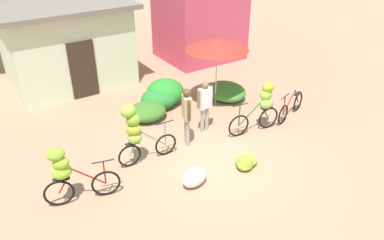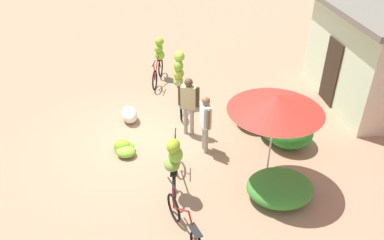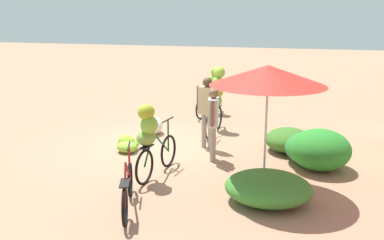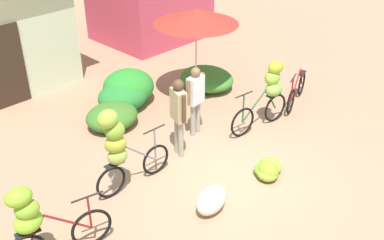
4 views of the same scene
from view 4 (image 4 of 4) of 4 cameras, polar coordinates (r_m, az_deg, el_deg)
name	(u,v)px [view 4 (image 4 of 4)]	position (r m, az deg, el deg)	size (l,w,h in m)	color
ground_plane	(230,175)	(9.04, 4.73, -6.75)	(60.00, 60.00, 0.00)	#A87C5F
hedge_bush_front_left	(112,116)	(10.55, -9.81, 0.44)	(1.20, 1.07, 0.53)	#3D6F26
hedge_bush_front_right	(123,96)	(11.26, -8.46, 2.91)	(1.27, 1.09, 0.66)	#287A31
hedge_bush_mid	(129,87)	(11.52, -7.81, 4.09)	(1.26, 1.24, 0.83)	#2A892C
hedge_bush_by_door	(207,79)	(12.21, 1.84, 5.12)	(1.26, 1.48, 0.53)	#3A802E
market_umbrella	(196,16)	(11.08, 0.53, 12.62)	(2.02, 2.02, 2.27)	beige
bicycle_leftmost	(36,220)	(7.11, -18.60, -11.59)	(1.66, 0.51, 1.47)	black
bicycle_near_pile	(119,145)	(8.14, -8.99, -3.05)	(1.65, 0.43, 1.73)	black
bicycle_center_loaded	(269,90)	(10.36, 9.47, 3.63)	(1.71, 0.43, 1.51)	black
bicycle_by_shop	(296,91)	(11.65, 12.72, 3.50)	(1.63, 0.61, 0.94)	black
banana_pile_on_ground	(268,170)	(9.02, 9.33, -6.05)	(0.84, 0.73, 0.34)	#74C438
produce_sack	(211,200)	(8.08, 2.38, -9.80)	(0.70, 0.44, 0.44)	silver
person_vendor	(179,110)	(9.06, -1.67, 1.25)	(0.32, 0.55, 1.69)	gray
person_bystander	(195,94)	(9.82, 0.43, 3.16)	(0.58, 0.25, 1.58)	gray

